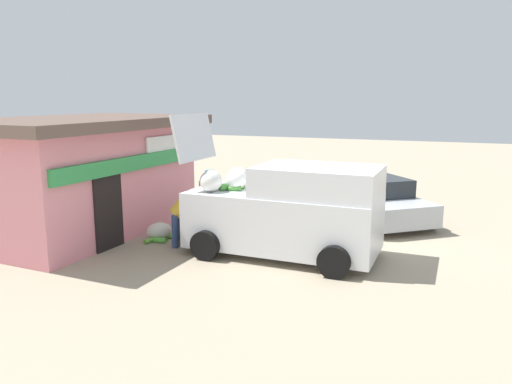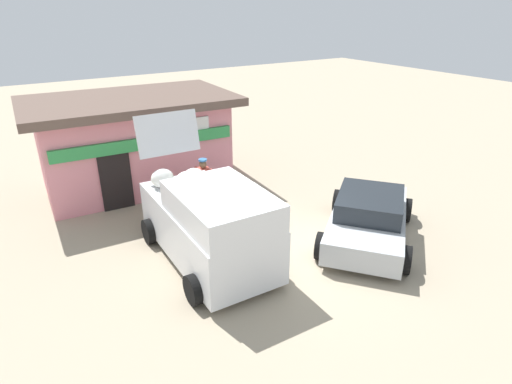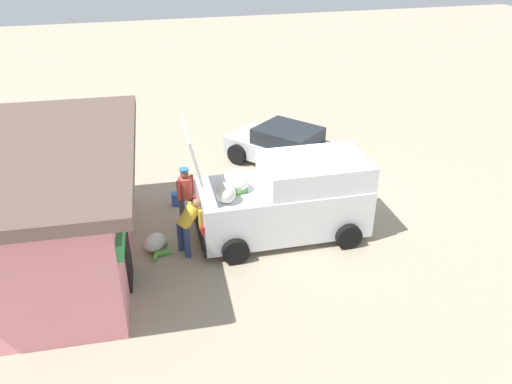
# 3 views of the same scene
# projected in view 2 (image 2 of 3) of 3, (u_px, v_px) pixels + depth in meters

# --- Properties ---
(ground_plane) EXTENTS (60.00, 60.00, 0.00)m
(ground_plane) POSITION_uv_depth(u_px,v_px,m) (276.00, 255.00, 10.55)
(ground_plane) COLOR tan
(storefront_bar) EXTENTS (6.68, 4.33, 2.98)m
(storefront_bar) POSITION_uv_depth(u_px,v_px,m) (134.00, 141.00, 14.09)
(storefront_bar) COLOR pink
(storefront_bar) RESTS_ON ground_plane
(delivery_van) EXTENTS (2.29, 4.49, 3.12)m
(delivery_van) POSITION_uv_depth(u_px,v_px,m) (209.00, 222.00, 9.96)
(delivery_van) COLOR silver
(delivery_van) RESTS_ON ground_plane
(parked_sedan) EXTENTS (4.22, 3.92, 1.27)m
(parked_sedan) POSITION_uv_depth(u_px,v_px,m) (368.00, 218.00, 11.10)
(parked_sedan) COLOR #B2B7BC
(parked_sedan) RESTS_ON ground_plane
(vendor_standing) EXTENTS (0.48, 0.48, 1.65)m
(vendor_standing) POSITION_uv_depth(u_px,v_px,m) (204.00, 182.00, 12.40)
(vendor_standing) COLOR #4C4C51
(vendor_standing) RESTS_ON ground_plane
(customer_bending) EXTENTS (0.63, 0.70, 1.39)m
(customer_bending) POSITION_uv_depth(u_px,v_px,m) (161.00, 194.00, 11.91)
(customer_bending) COLOR navy
(customer_bending) RESTS_ON ground_plane
(unloaded_banana_pile) EXTENTS (0.96, 0.78, 0.42)m
(unloaded_banana_pile) POSITION_uv_depth(u_px,v_px,m) (162.00, 202.00, 12.94)
(unloaded_banana_pile) COLOR silver
(unloaded_banana_pile) RESTS_ON ground_plane
(paint_bucket) EXTENTS (0.26, 0.26, 0.38)m
(paint_bucket) POSITION_uv_depth(u_px,v_px,m) (234.00, 195.00, 13.38)
(paint_bucket) COLOR blue
(paint_bucket) RESTS_ON ground_plane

